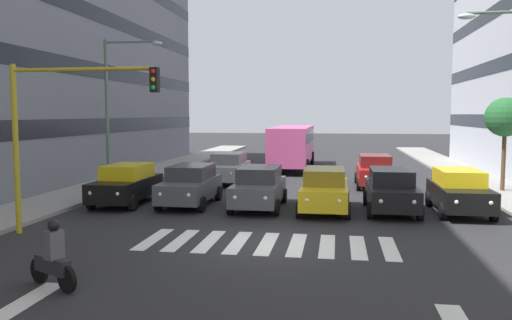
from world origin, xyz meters
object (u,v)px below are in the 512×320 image
at_px(car_0, 459,191).
at_px(car_2, 324,189).
at_px(car_5, 127,184).
at_px(car_row2_0, 229,168).
at_px(car_row2_1, 375,171).
at_px(car_3, 259,187).
at_px(bus_behind_traffic, 293,143).
at_px(street_lamp_right, 116,99).
at_px(car_1, 391,190).
at_px(car_4, 190,185).
at_px(motorcycle_with_rider, 53,260).
at_px(street_tree_2, 505,118).
at_px(traffic_light_gantry, 56,119).

height_order(car_0, car_2, same).
xyz_separation_m(car_0, car_5, (13.80, 0.08, 0.00)).
distance_m(car_row2_0, car_row2_1, 8.06).
xyz_separation_m(car_2, car_3, (2.70, -0.26, 0.00)).
height_order(car_0, bus_behind_traffic, bus_behind_traffic).
bearing_deg(street_lamp_right, car_2, 161.43).
height_order(car_3, car_row2_0, same).
relative_size(car_2, car_row2_1, 1.00).
bearing_deg(car_row2_1, car_1, 91.11).
distance_m(car_1, car_3, 5.33).
xyz_separation_m(car_3, car_row2_1, (-5.19, -7.14, 0.00)).
xyz_separation_m(car_4, motorcycle_with_rider, (0.05, 10.75, -0.24)).
bearing_deg(car_row2_0, car_4, 88.77).
bearing_deg(street_tree_2, car_0, 59.72).
bearing_deg(bus_behind_traffic, car_0, 116.73).
xyz_separation_m(traffic_light_gantry, street_tree_2, (-16.93, -11.54, -0.02)).
height_order(car_4, street_tree_2, street_tree_2).
xyz_separation_m(car_1, street_tree_2, (-5.93, -5.87, 2.84)).
distance_m(car_4, street_tree_2, 15.60).
relative_size(bus_behind_traffic, motorcycle_with_rider, 6.69).
bearing_deg(motorcycle_with_rider, car_4, -90.27).
bearing_deg(car_4, car_row2_0, -91.23).
relative_size(car_1, car_4, 1.00).
relative_size(car_4, motorcycle_with_rider, 2.83).
height_order(car_2, car_row2_1, same).
bearing_deg(street_lamp_right, bus_behind_traffic, -120.85).
height_order(bus_behind_traffic, street_lamp_right, street_lamp_right).
relative_size(car_2, bus_behind_traffic, 0.42).
distance_m(bus_behind_traffic, street_lamp_right, 15.16).
bearing_deg(car_row2_1, car_0, 111.74).
xyz_separation_m(car_4, car_row2_0, (-0.15, -7.13, 0.00)).
xyz_separation_m(car_4, street_lamp_right, (4.62, -2.95, 3.78)).
xyz_separation_m(car_5, motorcycle_with_rider, (-2.77, 10.60, -0.24)).
bearing_deg(traffic_light_gantry, car_5, -88.24).
bearing_deg(car_1, street_lamp_right, -13.99).
bearing_deg(street_tree_2, car_2, 35.54).
distance_m(car_0, car_row2_0, 13.00).
relative_size(car_0, street_tree_2, 0.97).
relative_size(traffic_light_gantry, street_lamp_right, 0.74).
bearing_deg(car_row2_1, car_3, 53.96).
height_order(car_1, bus_behind_traffic, bus_behind_traffic).
bearing_deg(street_tree_2, traffic_light_gantry, 34.29).
relative_size(car_row2_1, bus_behind_traffic, 0.42).
height_order(car_3, traffic_light_gantry, traffic_light_gantry).
height_order(car_3, car_4, same).
bearing_deg(car_row2_0, car_3, 111.18).
xyz_separation_m(car_3, car_5, (5.84, -0.11, 0.00)).
bearing_deg(motorcycle_with_rider, car_2, -119.44).
relative_size(car_3, car_row2_0, 1.00).
bearing_deg(bus_behind_traffic, car_row2_1, 120.35).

